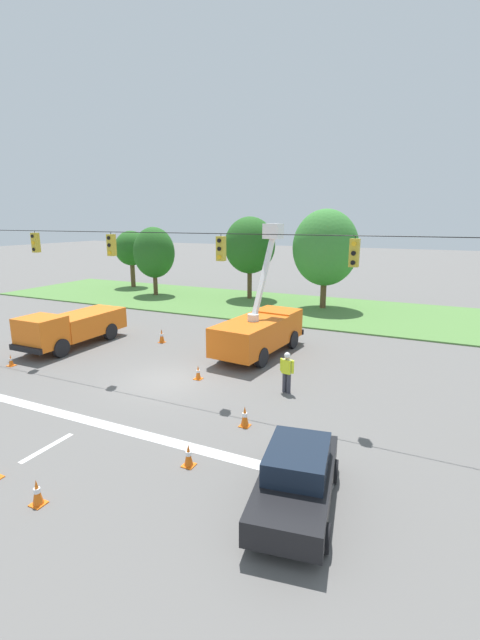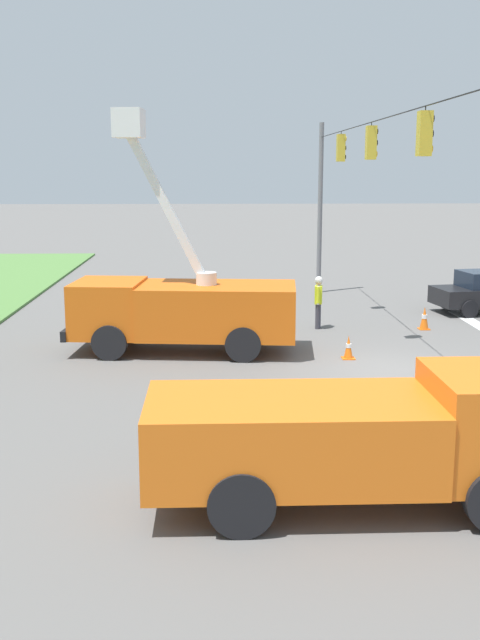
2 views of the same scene
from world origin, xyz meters
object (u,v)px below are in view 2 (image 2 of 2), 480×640
at_px(utility_truck_support_near, 363,434).
at_px(traffic_cone_mid_left, 424,318).
at_px(road_worker, 318,299).
at_px(utility_truck_bucket_lift, 182,305).
at_px(traffic_cone_mid_right, 348,348).
at_px(traffic_cone_lane_edge_b, 194,400).

relative_size(utility_truck_support_near, traffic_cone_mid_left, 8.61).
height_order(utility_truck_support_near, traffic_cone_mid_left, utility_truck_support_near).
relative_size(utility_truck_support_near, road_worker, 3.74).
height_order(utility_truck_bucket_lift, traffic_cone_mid_left, utility_truck_bucket_lift).
xyz_separation_m(utility_truck_bucket_lift, utility_truck_support_near, (-10.34, -3.25, -0.22)).
xyz_separation_m(utility_truck_support_near, road_worker, (13.46, -1.19, -0.16)).
bearing_deg(road_worker, traffic_cone_mid_right, -176.09).
xyz_separation_m(road_worker, traffic_cone_mid_right, (-4.17, -0.28, -0.68)).
distance_m(traffic_cone_mid_left, traffic_cone_lane_edge_b, 11.63).
xyz_separation_m(traffic_cone_mid_left, traffic_cone_lane_edge_b, (-8.90, 7.49, 0.03)).
relative_size(utility_truck_bucket_lift, road_worker, 3.91).
bearing_deg(traffic_cone_mid_right, traffic_cone_mid_left, -40.13).
distance_m(utility_truck_support_near, traffic_cone_mid_right, 9.44).
bearing_deg(utility_truck_bucket_lift, road_worker, -54.91).
bearing_deg(road_worker, traffic_cone_lane_edge_b, 156.74).
bearing_deg(utility_truck_support_near, traffic_cone_mid_left, -19.76).
relative_size(road_worker, traffic_cone_lane_edge_b, 2.13).
bearing_deg(traffic_cone_mid_left, utility_truck_bucket_lift, 109.39).
distance_m(utility_truck_support_near, traffic_cone_lane_edge_b, 5.12).
distance_m(utility_truck_bucket_lift, utility_truck_support_near, 10.84).
distance_m(utility_truck_bucket_lift, traffic_cone_lane_edge_b, 6.19).
bearing_deg(traffic_cone_mid_left, utility_truck_support_near, 160.24).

